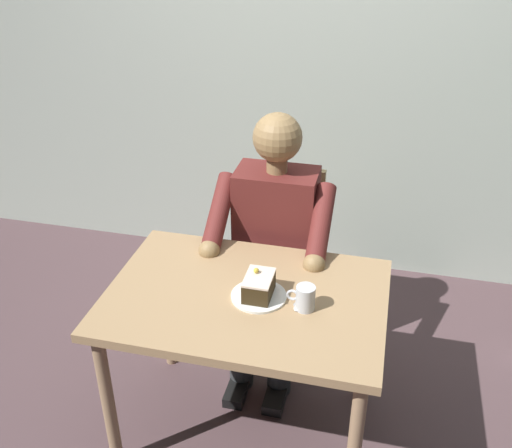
% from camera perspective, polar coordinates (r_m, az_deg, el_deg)
% --- Properties ---
extents(ground_plane, '(14.00, 14.00, 0.00)m').
position_cam_1_polar(ground_plane, '(2.69, -0.87, -19.07)').
color(ground_plane, '#503B3E').
extents(cafe_rear_panel, '(6.40, 0.12, 3.00)m').
position_cam_1_polar(cafe_rear_panel, '(3.24, 5.74, 20.26)').
color(cafe_rear_panel, '#A6B1A4').
rests_on(cafe_rear_panel, ground).
extents(dining_table, '(1.05, 0.73, 0.71)m').
position_cam_1_polar(dining_table, '(2.26, -0.99, -8.64)').
color(dining_table, '#9E7C55').
rests_on(dining_table, ground).
extents(chair, '(0.42, 0.42, 0.90)m').
position_cam_1_polar(chair, '(2.84, 2.27, -2.83)').
color(chair, tan).
rests_on(chair, ground).
extents(seated_person, '(0.53, 0.58, 1.23)m').
position_cam_1_polar(seated_person, '(2.62, 1.57, -2.05)').
color(seated_person, '#5B201E').
rests_on(seated_person, ground).
extents(dessert_plate, '(0.21, 0.21, 0.01)m').
position_cam_1_polar(dessert_plate, '(2.19, 0.27, -7.02)').
color(dessert_plate, white).
rests_on(dessert_plate, dining_table).
extents(cake_slice, '(0.10, 0.14, 0.10)m').
position_cam_1_polar(cake_slice, '(2.16, 0.27, -6.02)').
color(cake_slice, '#312512').
rests_on(cake_slice, dessert_plate).
extents(coffee_cup, '(0.11, 0.07, 0.09)m').
position_cam_1_polar(coffee_cup, '(2.12, 4.78, -7.13)').
color(coffee_cup, silver).
rests_on(coffee_cup, dining_table).
extents(dessert_spoon, '(0.03, 0.14, 0.01)m').
position_cam_1_polar(dessert_spoon, '(2.16, 4.17, -7.70)').
color(dessert_spoon, silver).
rests_on(dessert_spoon, dining_table).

